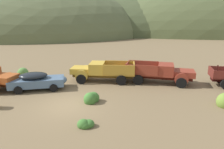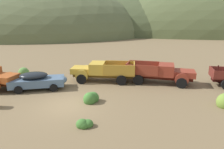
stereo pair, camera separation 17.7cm
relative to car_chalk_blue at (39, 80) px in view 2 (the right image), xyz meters
The scene contains 9 objects.
ground_plane 4.92m from the car_chalk_blue, 48.20° to the right, with size 300.00×300.00×0.00m, color brown.
hill_far_left 68.21m from the car_chalk_blue, 108.74° to the left, with size 84.79×66.09×37.21m, color #56603D.
hill_far_right 82.75m from the car_chalk_blue, 78.57° to the left, with size 89.38×67.80×35.04m, color #424C2D.
car_chalk_blue is the anchor object (origin of this frame).
truck_faded_yellow 5.72m from the car_chalk_blue, 24.51° to the left, with size 6.45×3.06×1.91m.
truck_rust_red 11.63m from the car_chalk_blue, ahead, with size 6.70×3.78×1.91m.
bush_between_trucks 8.22m from the car_chalk_blue, 54.22° to the right, with size 1.01×0.76×0.63m.
bush_front_left 5.28m from the car_chalk_blue, 126.31° to the left, with size 1.18×1.06×1.26m.
bush_lone_scrub 5.71m from the car_chalk_blue, 31.77° to the right, with size 1.16×1.20×1.05m.
Camera 2 is at (3.07, -13.61, 6.07)m, focal length 32.50 mm.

